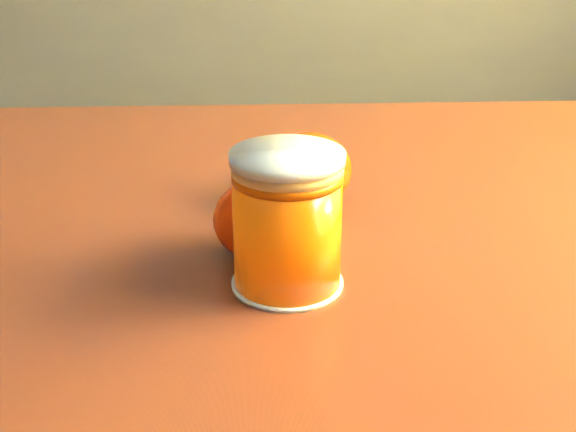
{
  "coord_description": "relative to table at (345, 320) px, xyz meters",
  "views": [
    {
      "loc": [
        0.74,
        -0.4,
        0.99
      ],
      "look_at": [
        0.78,
        0.09,
        0.77
      ],
      "focal_mm": 50.0,
      "sensor_mm": 36.0,
      "label": 1
    }
  ],
  "objects": [
    {
      "name": "orange_back",
      "position": [
        -0.03,
        0.04,
        0.12
      ],
      "size": [
        0.08,
        0.08,
        0.06
      ],
      "primitive_type": "ellipsoid",
      "rotation": [
        0.0,
        0.0,
        0.18
      ],
      "color": "#F73404",
      "rests_on": "table"
    },
    {
      "name": "table",
      "position": [
        0.0,
        0.0,
        0.0
      ],
      "size": [
        0.99,
        0.71,
        0.72
      ],
      "rotation": [
        0.0,
        0.0,
        -0.04
      ],
      "color": "maroon",
      "rests_on": "ground"
    },
    {
      "name": "juice_glass",
      "position": [
        -0.06,
        -0.1,
        0.14
      ],
      "size": [
        0.07,
        0.07,
        0.09
      ],
      "rotation": [
        0.0,
        0.0,
        0.22
      ],
      "color": "#E64F04",
      "rests_on": "table"
    },
    {
      "name": "orange_front",
      "position": [
        -0.08,
        -0.05,
        0.12
      ],
      "size": [
        0.08,
        0.08,
        0.06
      ],
      "primitive_type": "ellipsoid",
      "rotation": [
        0.0,
        0.0,
        0.29
      ],
      "color": "#F73404",
      "rests_on": "table"
    }
  ]
}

